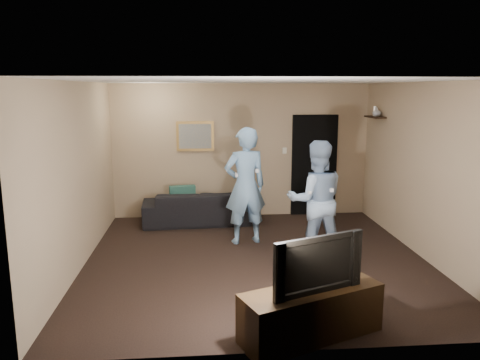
{
  "coord_description": "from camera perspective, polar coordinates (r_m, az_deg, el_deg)",
  "views": [
    {
      "loc": [
        -0.8,
        -6.56,
        2.5
      ],
      "look_at": [
        -0.22,
        0.3,
        1.15
      ],
      "focal_mm": 35.0,
      "sensor_mm": 36.0,
      "label": 1
    }
  ],
  "objects": [
    {
      "name": "wall_right",
      "position": [
        7.44,
        21.54,
        1.03
      ],
      "size": [
        0.04,
        5.0,
        2.6
      ],
      "primitive_type": "cube",
      "color": "tan",
      "rests_on": "ground"
    },
    {
      "name": "painting_canvas",
      "position": [
        9.06,
        -5.49,
        5.33
      ],
      "size": [
        0.62,
        0.01,
        0.47
      ],
      "primitive_type": "cube",
      "color": "slate",
      "rests_on": "painting_frame"
    },
    {
      "name": "tv_console",
      "position": [
        5.0,
        8.67,
        -15.78
      ],
      "size": [
        1.56,
        1.0,
        0.53
      ],
      "primitive_type": "cube",
      "rotation": [
        0.0,
        0.0,
        0.38
      ],
      "color": "black",
      "rests_on": "ground"
    },
    {
      "name": "painting_frame",
      "position": [
        9.08,
        -5.49,
        5.35
      ],
      "size": [
        0.72,
        0.05,
        0.57
      ],
      "primitive_type": "cube",
      "color": "olive",
      "rests_on": "wall_back"
    },
    {
      "name": "sofa",
      "position": [
        8.85,
        -4.93,
        -3.29
      ],
      "size": [
        2.15,
        0.94,
        0.62
      ],
      "primitive_type": "imported",
      "rotation": [
        0.0,
        0.0,
        3.2
      ],
      "color": "black",
      "rests_on": "ground"
    },
    {
      "name": "shelf_figurine",
      "position": [
        8.99,
        16.1,
        8.07
      ],
      "size": [
        0.06,
        0.06,
        0.18
      ],
      "primitive_type": "cylinder",
      "color": "silver",
      "rests_on": "wall_shelf"
    },
    {
      "name": "shelf_vase",
      "position": [
        8.89,
        16.34,
        7.96
      ],
      "size": [
        0.19,
        0.19,
        0.16
      ],
      "primitive_type": "imported",
      "rotation": [
        0.0,
        0.0,
        0.27
      ],
      "color": "#BBBCC1",
      "rests_on": "wall_shelf"
    },
    {
      "name": "television",
      "position": [
        4.77,
        8.86,
        -9.79
      ],
      "size": [
        0.99,
        0.5,
        0.59
      ],
      "primitive_type": "imported",
      "rotation": [
        0.0,
        0.0,
        0.38
      ],
      "color": "black",
      "rests_on": "tv_console"
    },
    {
      "name": "wii_player_right",
      "position": [
        6.98,
        9.23,
        -2.44
      ],
      "size": [
        0.88,
        0.69,
        1.77
      ],
      "color": "#87A2C4",
      "rests_on": "ground"
    },
    {
      "name": "wall_front",
      "position": [
        4.31,
        6.03,
        -5.12
      ],
      "size": [
        5.0,
        0.04,
        2.6
      ],
      "primitive_type": "cube",
      "color": "tan",
      "rests_on": "ground"
    },
    {
      "name": "wall_shelf",
      "position": [
        8.96,
        16.13,
        7.39
      ],
      "size": [
        0.2,
        0.6,
        0.03
      ],
      "primitive_type": "cube",
      "color": "black",
      "rests_on": "wall_right"
    },
    {
      "name": "wall_back",
      "position": [
        9.18,
        0.19,
        3.57
      ],
      "size": [
        5.0,
        0.04,
        2.6
      ],
      "primitive_type": "cube",
      "color": "tan",
      "rests_on": "ground"
    },
    {
      "name": "ground",
      "position": [
        7.07,
        1.98,
        -9.63
      ],
      "size": [
        5.0,
        5.0,
        0.0
      ],
      "primitive_type": "plane",
      "color": "black",
      "rests_on": "ground"
    },
    {
      "name": "light_switch",
      "position": [
        9.26,
        5.45,
        3.59
      ],
      "size": [
        0.08,
        0.02,
        0.12
      ],
      "primitive_type": "cube",
      "color": "silver",
      "rests_on": "wall_back"
    },
    {
      "name": "ceiling",
      "position": [
        6.61,
        2.13,
        11.95
      ],
      "size": [
        5.0,
        5.0,
        0.04
      ],
      "primitive_type": "cube",
      "color": "silver",
      "rests_on": "wall_back"
    },
    {
      "name": "wall_left",
      "position": [
        6.89,
        -19.08,
        0.44
      ],
      "size": [
        0.04,
        5.0,
        2.6
      ],
      "primitive_type": "cube",
      "color": "tan",
      "rests_on": "ground"
    },
    {
      "name": "wii_player_left",
      "position": [
        7.57,
        0.64,
        -0.72
      ],
      "size": [
        0.77,
        0.59,
        1.9
      ],
      "color": "#7AA8D3",
      "rests_on": "ground"
    },
    {
      "name": "throw_pillow",
      "position": [
        8.82,
        -7.02,
        -2.24
      ],
      "size": [
        0.5,
        0.23,
        0.48
      ],
      "primitive_type": "cube",
      "rotation": [
        0.0,
        0.0,
        0.18
      ],
      "color": "#17453F",
      "rests_on": "sofa"
    },
    {
      "name": "doorway",
      "position": [
        9.43,
        9.02,
        1.79
      ],
      "size": [
        0.9,
        0.06,
        2.0
      ],
      "primitive_type": "cube",
      "color": "black",
      "rests_on": "ground"
    }
  ]
}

